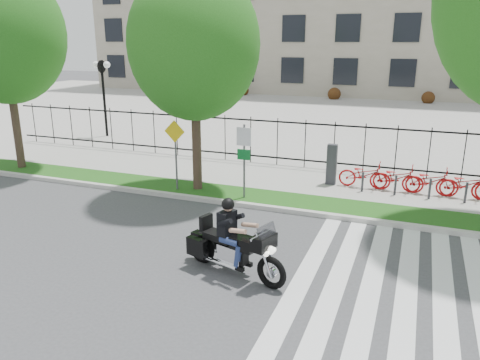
% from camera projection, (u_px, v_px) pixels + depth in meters
% --- Properties ---
extents(ground, '(120.00, 120.00, 0.00)m').
position_uv_depth(ground, '(215.00, 264.00, 11.47)').
color(ground, '#3E3E41').
rests_on(ground, ground).
extents(curb, '(60.00, 0.20, 0.15)m').
position_uv_depth(curb, '(267.00, 208.00, 15.11)').
color(curb, '#B5B3AA').
rests_on(curb, ground).
extents(grass_verge, '(60.00, 1.50, 0.15)m').
position_uv_depth(grass_verge, '(274.00, 200.00, 15.87)').
color(grass_verge, '#164812').
rests_on(grass_verge, ground).
extents(sidewalk, '(60.00, 3.50, 0.15)m').
position_uv_depth(sidewalk, '(293.00, 180.00, 18.10)').
color(sidewalk, gray).
rests_on(sidewalk, ground).
extents(plaza, '(80.00, 34.00, 0.10)m').
position_uv_depth(plaza, '(356.00, 115.00, 33.79)').
color(plaza, gray).
rests_on(plaza, ground).
extents(crosswalk_stripes, '(5.70, 8.00, 0.01)m').
position_uv_depth(crosswalk_stripes, '(425.00, 302.00, 9.80)').
color(crosswalk_stripes, silver).
rests_on(crosswalk_stripes, ground).
extents(iron_fence, '(30.00, 0.06, 2.00)m').
position_uv_depth(iron_fence, '(305.00, 144.00, 19.36)').
color(iron_fence, black).
rests_on(iron_fence, sidewalk).
extents(lamp_post_left, '(1.06, 0.70, 4.25)m').
position_uv_depth(lamp_post_left, '(103.00, 80.00, 25.41)').
color(lamp_post_left, black).
rests_on(lamp_post_left, ground).
extents(street_tree_0, '(4.70, 4.70, 8.04)m').
position_uv_depth(street_tree_0, '(4.00, 34.00, 18.15)').
color(street_tree_0, '#32241B').
rests_on(street_tree_0, grass_verge).
extents(street_tree_1, '(4.40, 4.40, 7.53)m').
position_uv_depth(street_tree_1, '(194.00, 44.00, 15.41)').
color(street_tree_1, '#32241B').
rests_on(street_tree_1, grass_verge).
extents(sign_pole_regulatory, '(0.50, 0.09, 2.50)m').
position_uv_depth(sign_pole_regulatory, '(244.00, 152.00, 15.39)').
color(sign_pole_regulatory, '#59595B').
rests_on(sign_pole_regulatory, grass_verge).
extents(sign_pole_warning, '(0.78, 0.09, 2.49)m').
position_uv_depth(sign_pole_warning, '(175.00, 146.00, 16.28)').
color(sign_pole_warning, '#59595B').
rests_on(sign_pole_warning, grass_verge).
extents(motorcycle_rider, '(2.79, 1.33, 2.22)m').
position_uv_depth(motorcycle_rider, '(234.00, 245.00, 10.79)').
color(motorcycle_rider, black).
rests_on(motorcycle_rider, ground).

